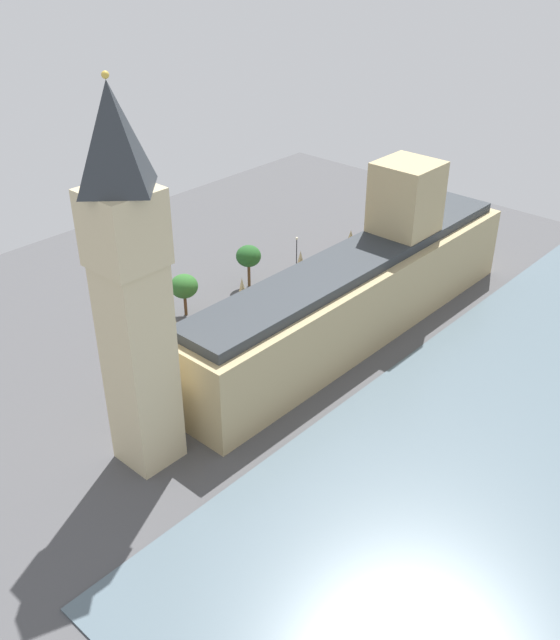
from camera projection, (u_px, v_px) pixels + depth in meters
The scene contains 16 objects.
ground_plane at pixel (343, 329), 122.59m from camera, with size 143.74×143.74×0.00m, color #4C4C4F.
river_thames at pixel (532, 410), 102.51m from camera, with size 42.56×129.37×0.25m, color slate.
parliament_building at pixel (362, 287), 118.62m from camera, with size 13.43×73.74×26.79m.
clock_tower at pixel (131, 285), 81.56m from camera, with size 7.78×7.78×49.22m.
double_decker_bus_kerbside at pixel (366, 252), 143.43m from camera, with size 3.00×10.60×4.75m.
car_white_far_end at pixel (332, 275), 138.44m from camera, with size 1.95×4.40×1.74m.
car_silver_opposite_hall at pixel (305, 288), 133.60m from camera, with size 2.09×4.71×1.74m.
car_yellow_cab_trailing at pixel (260, 307), 127.39m from camera, with size 2.18×4.44×1.74m.
car_black_corner at pixel (237, 320), 123.34m from camera, with size 2.04×4.66×1.74m.
double_decker_bus_midblock at pixel (178, 342), 113.96m from camera, with size 3.56×10.70×4.75m.
pedestrian_by_river_gate at pixel (248, 348), 115.86m from camera, with size 0.58×0.64×1.51m.
pedestrian_leading at pixel (381, 273), 139.35m from camera, with size 0.67×0.70×1.68m.
pedestrian_under_trees at pixel (200, 377), 108.85m from camera, with size 0.57×0.64×1.52m.
plane_tree_near_tower at pixel (249, 256), 133.17m from camera, with size 4.74×4.74×8.36m.
plane_tree_slot_10 at pixel (184, 286), 123.87m from camera, with size 4.93×4.93×7.85m.
street_lamp_slot_11 at pixel (297, 245), 142.36m from camera, with size 0.56×0.56×6.06m.
Camera 1 is at (-62.51, 85.14, 63.18)m, focal length 39.83 mm.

